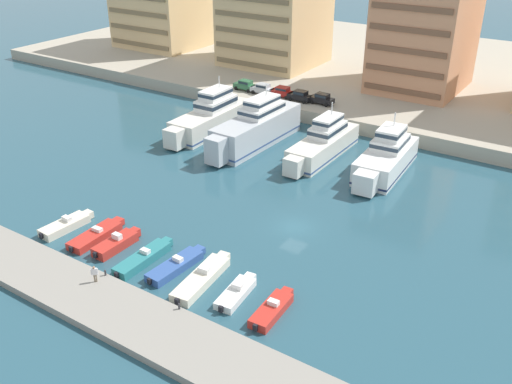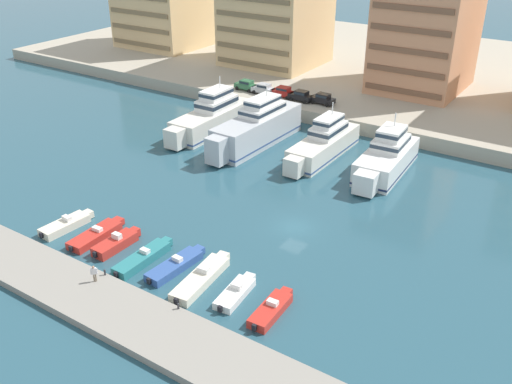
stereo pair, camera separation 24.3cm
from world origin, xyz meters
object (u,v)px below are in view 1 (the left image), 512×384
object	(u,v)px
car_red_mid_left	(282,91)
yacht_ivory_far_left	(211,117)
motorboat_red_left	(96,235)
car_black_center	(322,98)
motorboat_teal_center_left	(144,258)
motorboat_red_mid_left	(117,243)
motorboat_blue_center	(176,265)
car_green_far_left	(245,85)
yacht_silver_left	(256,128)
car_silver_left	(263,88)
car_black_center_left	(300,95)
motorboat_red_right	(272,309)
motorboat_cream_far_left	(66,225)
motorboat_white_mid_right	(236,293)
pedestrian_near_edge	(95,273)
yacht_white_center_left	(386,157)
yacht_ivory_mid_left	(323,143)
motorboat_cream_center_right	(202,278)

from	to	relation	value
car_red_mid_left	yacht_ivory_far_left	bearing A→B (deg)	-104.85
motorboat_red_left	car_red_mid_left	size ratio (longest dim) A/B	1.79
car_red_mid_left	car_black_center	xyz separation A→B (m)	(7.36, 0.35, 0.00)
motorboat_teal_center_left	motorboat_red_mid_left	bearing A→B (deg)	174.54
motorboat_blue_center	car_green_far_left	bearing A→B (deg)	116.68
yacht_silver_left	motorboat_blue_center	world-z (taller)	yacht_silver_left
car_black_center	car_green_far_left	bearing A→B (deg)	-177.71
car_silver_left	yacht_silver_left	bearing A→B (deg)	-60.49
yacht_silver_left	car_silver_left	distance (m)	17.52
car_red_mid_left	motorboat_blue_center	bearing A→B (deg)	-71.22
motorboat_blue_center	car_black_center_left	xyz separation A→B (m)	(-12.19, 46.23, 2.70)
motorboat_red_right	motorboat_blue_center	bearing A→B (deg)	177.20
motorboat_teal_center_left	car_red_mid_left	size ratio (longest dim) A/B	1.87
motorboat_red_right	car_green_far_left	bearing A→B (deg)	126.50
motorboat_red_left	motorboat_teal_center_left	xyz separation A→B (m)	(7.30, -0.51, 0.05)
motorboat_cream_far_left	motorboat_white_mid_right	bearing A→B (deg)	1.16
yacht_ivory_far_left	car_silver_left	xyz separation A→B (m)	(0.22, 14.37, 0.84)
car_black_center_left	yacht_silver_left	bearing A→B (deg)	-85.10
motorboat_cream_far_left	motorboat_red_left	distance (m)	4.31
pedestrian_near_edge	motorboat_red_left	bearing A→B (deg)	137.31
motorboat_blue_center	pedestrian_near_edge	world-z (taller)	pedestrian_near_edge
yacht_white_center_left	pedestrian_near_edge	xyz separation A→B (m)	(-12.76, -38.70, -0.36)
yacht_ivory_far_left	motorboat_blue_center	distance (m)	37.41
yacht_ivory_mid_left	car_red_mid_left	xyz separation A→B (m)	(-15.10, 14.05, 1.15)
motorboat_red_left	motorboat_red_right	bearing A→B (deg)	-0.55
yacht_ivory_far_left	motorboat_red_right	distance (m)	44.88
yacht_white_center_left	car_black_center	bearing A→B (deg)	139.44
yacht_ivory_far_left	motorboat_teal_center_left	bearing A→B (deg)	-63.53
motorboat_red_mid_left	motorboat_red_right	xyz separation A→B (m)	(19.04, -0.09, -0.10)
motorboat_red_right	yacht_ivory_far_left	bearing A→B (deg)	133.94
motorboat_teal_center_left	car_black_center_left	distance (m)	47.96
motorboat_red_mid_left	car_green_far_left	size ratio (longest dim) A/B	1.46
yacht_ivory_mid_left	motorboat_blue_center	world-z (taller)	yacht_ivory_mid_left
motorboat_red_mid_left	car_green_far_left	world-z (taller)	car_green_far_left
motorboat_cream_far_left	motorboat_red_left	world-z (taller)	motorboat_cream_far_left
motorboat_blue_center	car_black_center_left	distance (m)	47.88
motorboat_teal_center_left	car_green_far_left	bearing A→B (deg)	112.74
yacht_ivory_mid_left	car_green_far_left	size ratio (longest dim) A/B	4.18
yacht_silver_left	motorboat_white_mid_right	world-z (taller)	yacht_silver_left
yacht_ivory_mid_left	motorboat_cream_far_left	xyz separation A→B (m)	(-14.38, -33.17, -1.50)
motorboat_white_mid_right	yacht_white_center_left	bearing A→B (deg)	87.92
motorboat_cream_center_right	car_silver_left	bearing A→B (deg)	116.31
motorboat_red_mid_left	yacht_white_center_left	bearing A→B (deg)	63.65
yacht_silver_left	car_red_mid_left	size ratio (longest dim) A/B	4.87
motorboat_teal_center_left	pedestrian_near_edge	distance (m)	5.75
car_black_center	motorboat_white_mid_right	bearing A→B (deg)	-71.43
motorboat_cream_center_right	motorboat_white_mid_right	xyz separation A→B (m)	(3.95, -0.00, -0.06)
motorboat_blue_center	car_black_center_left	world-z (taller)	car_black_center_left
motorboat_white_mid_right	car_black_center	size ratio (longest dim) A/B	1.45
motorboat_white_mid_right	car_red_mid_left	bearing A→B (deg)	116.38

